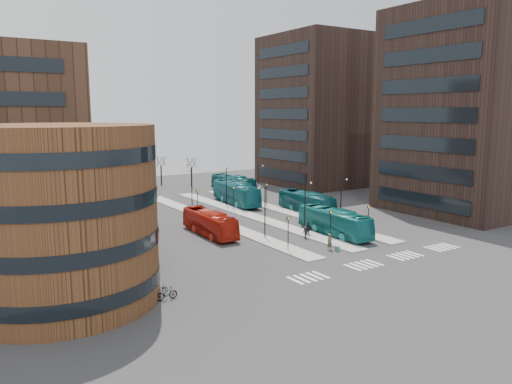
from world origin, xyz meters
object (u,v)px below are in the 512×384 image
commuter_c (305,232)px  bicycle_near (161,291)px  commuter_b (308,229)px  bicycle_far (159,289)px  teal_bus_a (334,222)px  teal_bus_d (233,184)px  red_bus (210,223)px  commuter_a (228,235)px  bicycle_mid (167,293)px  traveller (330,242)px  teal_bus_c (306,202)px  teal_bus_b (236,193)px  suitcase (337,249)px

commuter_c → bicycle_near: size_ratio=0.98×
commuter_b → commuter_c: size_ratio=1.16×
bicycle_near → bicycle_far: bicycle_near is taller
teal_bus_a → commuter_c: (-4.08, 0.56, -0.87)m
commuter_b → bicycle_near: (-22.56, -8.97, -0.47)m
teal_bus_d → bicycle_near: (-31.68, -42.76, -1.20)m
red_bus → commuter_a: bearing=-85.3°
red_bus → commuter_b: 12.07m
bicycle_mid → teal_bus_d: bearing=-35.5°
red_bus → commuter_c: (8.83, -7.62, -0.74)m
red_bus → traveller: size_ratio=5.75×
bicycle_near → teal_bus_c: bearing=-43.7°
bicycle_far → red_bus: bearing=-24.9°
teal_bus_b → commuter_a: bearing=-115.6°
teal_bus_c → bicycle_mid: teal_bus_c is taller
teal_bus_b → bicycle_near: teal_bus_b is taller
teal_bus_b → commuter_c: bearing=-93.4°
commuter_a → bicycle_near: (-13.04, -11.92, -0.46)m
commuter_b → commuter_c: 1.08m
teal_bus_d → commuter_c: 35.78m
commuter_a → bicycle_far: size_ratio=1.12×
red_bus → bicycle_far: bearing=-128.2°
teal_bus_d → bicycle_mid: teal_bus_d is taller
suitcase → bicycle_near: (-21.04, -2.04, 0.11)m
traveller → commuter_a: bearing=130.4°
teal_bus_c → traveller: size_ratio=6.00×
suitcase → teal_bus_c: size_ratio=0.05×
traveller → commuter_b: 6.41m
bicycle_mid → bicycle_far: bearing=0.3°
commuter_c → teal_bus_b: bearing=173.9°
bicycle_mid → teal_bus_b: bearing=-37.8°
teal_bus_a → bicycle_mid: 27.26m
suitcase → bicycle_near: bicycle_near is taller
suitcase → commuter_c: bearing=81.3°
teal_bus_a → traveller: size_ratio=6.22×
teal_bus_c → traveller: teal_bus_c is taller
commuter_a → suitcase: bearing=106.6°
suitcase → teal_bus_c: teal_bus_c is taller
suitcase → commuter_a: commuter_a is taller
teal_bus_a → red_bus: bearing=150.8°
teal_bus_b → commuter_a: teal_bus_b is taller
teal_bus_c → traveller: (-10.78, -17.65, -0.63)m
teal_bus_a → teal_bus_c: bearing=68.8°
red_bus → bicycle_mid: 21.43m
traveller → commuter_c: (0.99, 5.57, -0.18)m
teal_bus_b → traveller: (-5.41, -29.29, -0.88)m
red_bus → traveller: 15.35m
teal_bus_b → teal_bus_d: size_ratio=1.13×
teal_bus_c → bicycle_far: size_ratio=7.33×
traveller → bicycle_mid: 21.02m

